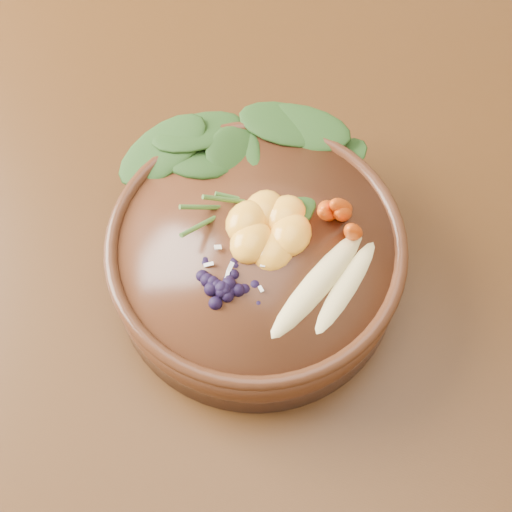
% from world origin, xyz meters
% --- Properties ---
extents(ground, '(4.00, 4.00, 0.00)m').
position_xyz_m(ground, '(0.00, 0.00, 0.00)').
color(ground, '#381E0F').
rests_on(ground, ground).
extents(dining_table, '(1.60, 0.90, 0.75)m').
position_xyz_m(dining_table, '(0.00, 0.00, 0.66)').
color(dining_table, '#331C0C').
rests_on(dining_table, ground).
extents(stoneware_bowl, '(0.30, 0.30, 0.07)m').
position_xyz_m(stoneware_bowl, '(-0.01, -0.12, 0.79)').
color(stoneware_bowl, '#4F2815').
rests_on(stoneware_bowl, dining_table).
extents(kale_heap, '(0.19, 0.18, 0.04)m').
position_xyz_m(kale_heap, '(-0.05, -0.06, 0.84)').
color(kale_heap, '#254819').
rests_on(kale_heap, stoneware_bowl).
extents(carrot_cluster, '(0.06, 0.06, 0.07)m').
position_xyz_m(carrot_cluster, '(0.04, -0.05, 0.86)').
color(carrot_cluster, '#EB4C11').
rests_on(carrot_cluster, stoneware_bowl).
extents(banana_halves, '(0.07, 0.15, 0.03)m').
position_xyz_m(banana_halves, '(0.06, -0.12, 0.84)').
color(banana_halves, '#E0CC84').
rests_on(banana_halves, stoneware_bowl).
extents(mandarin_cluster, '(0.09, 0.09, 0.03)m').
position_xyz_m(mandarin_cluster, '(-0.01, -0.10, 0.84)').
color(mandarin_cluster, '#FFA72A').
rests_on(mandarin_cluster, stoneware_bowl).
extents(blueberry_pile, '(0.13, 0.11, 0.04)m').
position_xyz_m(blueberry_pile, '(-0.02, -0.17, 0.84)').
color(blueberry_pile, black).
rests_on(blueberry_pile, stoneware_bowl).
extents(coconut_flakes, '(0.09, 0.08, 0.01)m').
position_xyz_m(coconut_flakes, '(-0.01, -0.14, 0.83)').
color(coconut_flakes, white).
rests_on(coconut_flakes, stoneware_bowl).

